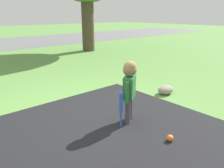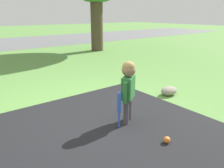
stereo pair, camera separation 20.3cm
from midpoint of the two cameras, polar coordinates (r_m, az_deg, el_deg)
ground_plane at (r=3.65m, az=-5.54°, el=-8.69°), size 60.00×60.00×0.00m
child at (r=3.29m, az=6.06°, el=0.13°), size 0.35×0.27×0.97m
baseball_bat at (r=3.19m, az=3.69°, el=-5.43°), size 0.06×0.06×0.56m
sports_ball at (r=3.07m, az=16.05°, el=-13.88°), size 0.09×0.09×0.09m
edging_rock at (r=4.74m, az=15.85°, el=-1.73°), size 0.39×0.27×0.18m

